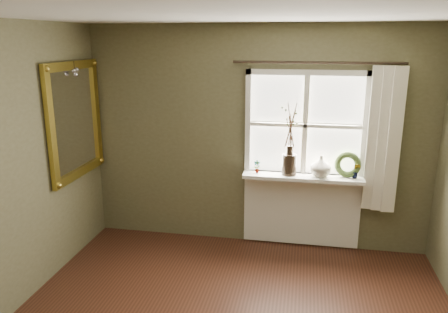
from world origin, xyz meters
TOP-DOWN VIEW (x-y plane):
  - ceiling at (0.00, 0.00)m, footprint 4.50×4.50m
  - wall_back at (0.00, 2.30)m, footprint 4.00×0.10m
  - window_frame at (0.55, 2.23)m, footprint 1.36×0.06m
  - window_sill at (0.55, 2.12)m, footprint 1.36×0.26m
  - window_apron at (0.55, 2.23)m, footprint 1.36×0.04m
  - dark_jug at (0.39, 2.12)m, footprint 0.18×0.18m
  - cream_vase at (0.75, 2.12)m, footprint 0.31×0.31m
  - wreath at (1.04, 2.16)m, footprint 0.31×0.18m
  - potted_plant_left at (0.02, 2.12)m, footprint 0.08×0.06m
  - potted_plant_right at (1.13, 2.12)m, footprint 0.12×0.11m
  - curtain at (1.39, 2.13)m, footprint 0.36×0.12m
  - curtain_rod at (0.65, 2.17)m, footprint 1.84×0.03m
  - gilt_mirror at (-1.96, 1.68)m, footprint 0.10×1.08m

SIDE VIEW (x-z plane):
  - window_apron at x=0.55m, z-range 0.02..0.90m
  - window_sill at x=0.55m, z-range 0.88..0.92m
  - potted_plant_left at x=0.02m, z-range 0.92..1.07m
  - potted_plant_right at x=1.13m, z-range 0.92..1.09m
  - wreath at x=1.04m, z-range 0.88..1.18m
  - dark_jug at x=0.39m, z-range 0.92..1.16m
  - cream_vase at x=0.75m, z-range 0.92..1.16m
  - wall_back at x=0.00m, z-range 0.00..2.60m
  - curtain at x=1.39m, z-range 0.57..2.16m
  - window_frame at x=0.55m, z-range 0.86..2.10m
  - gilt_mirror at x=-1.96m, z-range 0.91..2.20m
  - curtain_rod at x=0.65m, z-range 2.16..2.20m
  - ceiling at x=0.00m, z-range 2.60..2.60m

